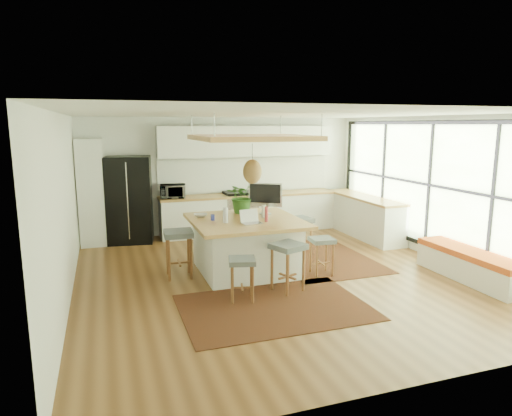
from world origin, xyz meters
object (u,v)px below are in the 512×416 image
object	(u,v)px
laptop	(252,217)
monitor	(265,200)
stool_right_front	(322,254)
island_plant	(242,199)
stool_near_left	(242,277)
island	(246,245)
microwave	(173,190)
stool_right_back	(299,238)
stool_left_side	(179,256)
stool_near_right	(288,269)
fridge	(130,200)

from	to	relation	value
laptop	monitor	size ratio (longest dim) A/B	0.54
stool_right_front	island_plant	xyz separation A→B (m)	(-1.06, 1.16, 0.82)
stool_near_left	monitor	size ratio (longest dim) A/B	1.02
stool_near_left	island_plant	distance (m)	2.09
island	microwave	bearing A→B (deg)	106.98
stool_right_front	stool_right_back	size ratio (longest dim) A/B	0.84
stool_right_front	island_plant	size ratio (longest dim) A/B	1.01
stool_near_left	stool_left_side	xyz separation A→B (m)	(-0.70, 1.34, 0.00)
stool_near_left	stool_near_right	size ratio (longest dim) A/B	0.84
laptop	microwave	world-z (taller)	microwave
stool_near_left	stool_right_front	size ratio (longest dim) A/B	0.99
stool_left_side	laptop	size ratio (longest dim) A/B	2.33
stool_near_left	stool_right_front	distance (m)	1.76
microwave	stool_right_front	bearing A→B (deg)	-49.33
island	stool_near_left	distance (m)	1.35
stool_right_front	stool_near_right	bearing A→B (deg)	-147.76
stool_near_right	fridge	bearing A→B (deg)	118.42
monitor	island_plant	xyz separation A→B (m)	(-0.36, 0.27, -0.01)
microwave	island_plant	xyz separation A→B (m)	(0.94, -2.16, 0.07)
stool_near_left	laptop	bearing A→B (deg)	63.55
stool_left_side	stool_right_front	bearing A→B (deg)	-15.83
stool_left_side	stool_right_back	bearing A→B (deg)	11.59
island	stool_left_side	bearing A→B (deg)	176.36
fridge	stool_right_front	distance (m)	4.48
stool_right_front	stool_left_side	bearing A→B (deg)	164.17
stool_near_right	laptop	xyz separation A→B (m)	(-0.33, 0.75, 0.70)
island_plant	laptop	bearing A→B (deg)	-97.05
laptop	stool_right_front	bearing A→B (deg)	-17.48
stool_left_side	monitor	world-z (taller)	monitor
fridge	microwave	bearing A→B (deg)	8.31
fridge	microwave	distance (m)	0.96
laptop	monitor	world-z (taller)	monitor
stool_near_left	island_plant	bearing A→B (deg)	73.01
monitor	island_plant	distance (m)	0.45
stool_right_back	microwave	distance (m)	3.11
island	laptop	distance (m)	0.69
stool_right_front	monitor	world-z (taller)	monitor
stool_left_side	microwave	distance (m)	2.79
monitor	island_plant	bearing A→B (deg)	176.92
monitor	microwave	xyz separation A→B (m)	(-1.30, 2.42, -0.08)
fridge	stool_near_left	bearing A→B (deg)	-63.09
stool_right_front	laptop	xyz separation A→B (m)	(-1.18, 0.22, 0.70)
stool_near_left	stool_right_back	world-z (taller)	stool_right_back
laptop	island_plant	size ratio (longest dim) A/B	0.54
laptop	stool_left_side	bearing A→B (deg)	151.78
monitor	microwave	world-z (taller)	monitor
island	stool_near_left	bearing A→B (deg)	-109.84
stool_near_right	laptop	size ratio (longest dim) A/B	2.21
laptop	monitor	bearing A→B (deg)	47.75
stool_near_left	monitor	bearing A→B (deg)	59.59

